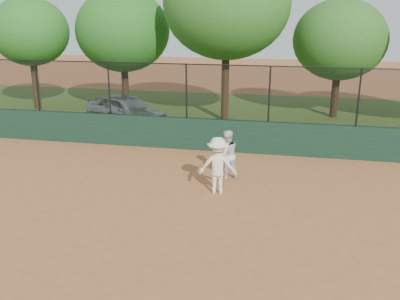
% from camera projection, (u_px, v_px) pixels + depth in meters
% --- Properties ---
extents(ground, '(80.00, 80.00, 0.00)m').
position_uv_depth(ground, '(151.00, 219.00, 11.18)').
color(ground, '#AE6738').
rests_on(ground, ground).
extents(back_wall, '(26.00, 0.20, 1.20)m').
position_uv_depth(back_wall, '(200.00, 134.00, 16.60)').
color(back_wall, '#183624').
rests_on(back_wall, ground).
extents(grass_strip, '(36.00, 12.00, 0.01)m').
position_uv_depth(grass_strip, '(224.00, 115.00, 22.39)').
color(grass_strip, '#335019').
rests_on(grass_strip, ground).
extents(parked_car, '(4.45, 3.34, 1.41)m').
position_uv_depth(parked_car, '(126.00, 110.00, 20.16)').
color(parked_car, '#ABB0B5').
rests_on(parked_car, ground).
extents(player_second, '(0.94, 0.89, 1.54)m').
position_uv_depth(player_second, '(227.00, 155.00, 13.71)').
color(player_second, white).
rests_on(player_second, ground).
extents(player_main, '(1.11, 0.71, 1.82)m').
position_uv_depth(player_main, '(218.00, 165.00, 12.58)').
color(player_main, white).
rests_on(player_main, ground).
extents(fence_assembly, '(26.00, 0.06, 2.00)m').
position_uv_depth(fence_assembly, '(199.00, 91.00, 16.12)').
color(fence_assembly, black).
rests_on(fence_assembly, back_wall).
extents(tree_0, '(3.99, 3.63, 5.72)m').
position_uv_depth(tree_0, '(30.00, 32.00, 22.60)').
color(tree_0, '#4A331A').
rests_on(tree_0, ground).
extents(tree_1, '(4.71, 4.28, 6.09)m').
position_uv_depth(tree_1, '(123.00, 31.00, 22.12)').
color(tree_1, '#3E2B15').
rests_on(tree_1, ground).
extents(tree_2, '(5.67, 5.15, 7.74)m').
position_uv_depth(tree_2, '(227.00, 4.00, 19.62)').
color(tree_2, '#472D19').
rests_on(tree_2, ground).
extents(tree_3, '(4.37, 3.97, 5.59)m').
position_uv_depth(tree_3, '(340.00, 40.00, 20.88)').
color(tree_3, '#372312').
rests_on(tree_3, ground).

